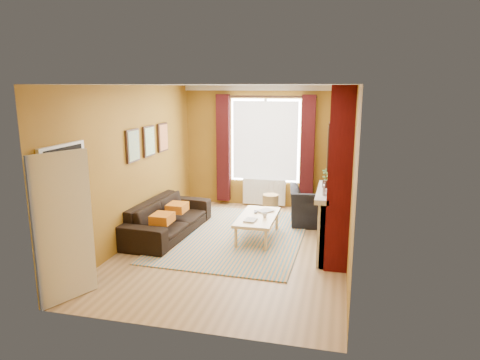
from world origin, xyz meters
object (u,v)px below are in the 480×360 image
(sofa, at_px, (168,218))
(armchair, at_px, (319,207))
(coffee_table, at_px, (258,218))
(wicker_stool, at_px, (270,204))
(floor_lamp, at_px, (333,162))

(sofa, distance_m, armchair, 3.04)
(coffee_table, relative_size, wicker_stool, 3.00)
(floor_lamp, bearing_deg, wicker_stool, -169.10)
(wicker_stool, bearing_deg, sofa, -133.24)
(sofa, bearing_deg, coffee_table, -80.85)
(sofa, xyz_separation_m, floor_lamp, (2.97, 2.03, 0.85))
(coffee_table, height_order, floor_lamp, floor_lamp)
(armchair, relative_size, floor_lamp, 0.79)
(sofa, distance_m, floor_lamp, 3.69)
(armchair, bearing_deg, floor_lamp, -113.74)
(coffee_table, xyz_separation_m, wicker_stool, (-0.03, 1.61, -0.17))
(armchair, relative_size, coffee_table, 0.89)
(coffee_table, distance_m, wicker_stool, 1.62)
(armchair, bearing_deg, coffee_table, 38.96)
(floor_lamp, bearing_deg, coffee_table, -124.25)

